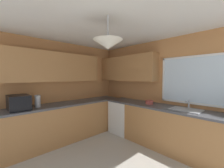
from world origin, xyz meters
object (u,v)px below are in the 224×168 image
(kettle, at_px, (38,101))
(dishwasher, at_px, (123,117))
(bowl, at_px, (149,102))
(sink_assembly, at_px, (186,109))
(microwave, at_px, (19,102))

(kettle, bearing_deg, dishwasher, 72.39)
(dishwasher, xyz_separation_m, bowl, (0.81, 0.03, 0.53))
(sink_assembly, distance_m, bowl, 0.82)
(dishwasher, xyz_separation_m, sink_assembly, (1.63, 0.04, 0.49))
(microwave, xyz_separation_m, bowl, (1.47, 2.38, -0.10))
(dishwasher, height_order, sink_assembly, sink_assembly)
(bowl, bearing_deg, kettle, -125.41)
(microwave, xyz_separation_m, kettle, (0.02, 0.34, -0.02))
(kettle, bearing_deg, bowl, 54.59)
(kettle, bearing_deg, microwave, -93.39)
(microwave, xyz_separation_m, sink_assembly, (2.29, 2.39, -0.13))
(kettle, xyz_separation_m, bowl, (1.45, 2.05, -0.08))
(dishwasher, relative_size, sink_assembly, 1.62)
(dishwasher, bearing_deg, bowl, 2.11)
(bowl, bearing_deg, sink_assembly, 0.50)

